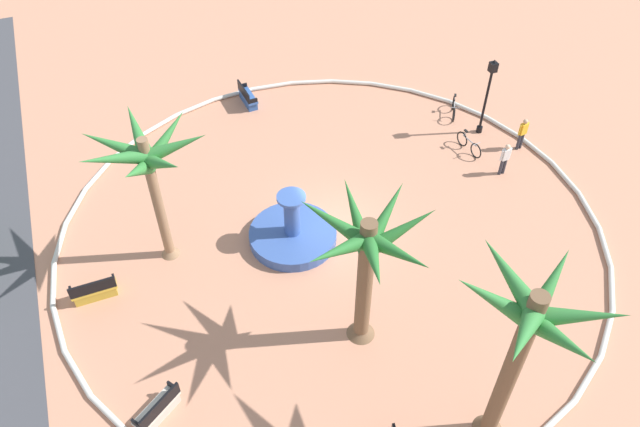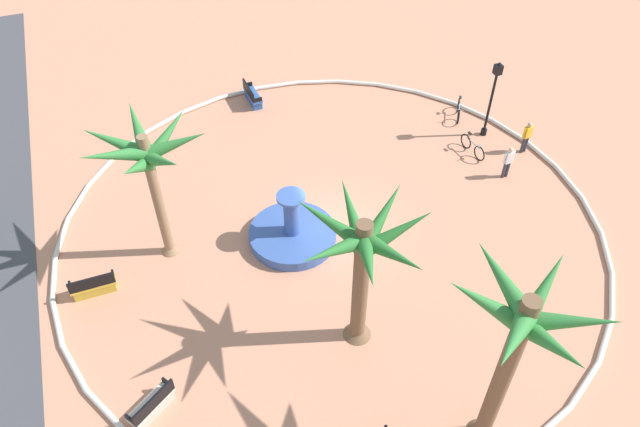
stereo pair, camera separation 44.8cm
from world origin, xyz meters
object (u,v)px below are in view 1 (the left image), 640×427
object	(u,v)px
bench_west	(248,98)
lamppost	(488,91)
person_cyclist_photo	(505,158)
bench_east	(95,291)
person_cyclist_helmet	(523,133)
palm_tree_near_fountain	(147,162)
bicycle_red_frame	(454,108)
palm_tree_mid_plaza	(368,252)
bench_southeast	(158,410)
palm_tree_by_curb	(525,336)
fountain	(293,234)
bicycle_by_lamppost	(469,144)

from	to	relation	value
bench_west	lamppost	xyz separation A→B (m)	(-6.37, -9.54, 1.93)
person_cyclist_photo	bench_east	bearing A→B (deg)	91.34
person_cyclist_photo	person_cyclist_helmet	bearing A→B (deg)	-55.31
palm_tree_near_fountain	bicycle_red_frame	world-z (taller)	palm_tree_near_fountain
palm_tree_mid_plaza	bicycle_red_frame	xyz separation A→B (m)	(10.06, -9.57, -3.78)
bench_west	bicycle_red_frame	world-z (taller)	bench_west
bench_southeast	bicycle_red_frame	bearing A→B (deg)	-57.68
palm_tree_by_curb	lamppost	bearing A→B (deg)	-31.42
bench_west	person_cyclist_helmet	world-z (taller)	person_cyclist_helmet
bench_west	bench_southeast	bearing A→B (deg)	153.75
fountain	lamppost	distance (m)	11.35
palm_tree_near_fountain	palm_tree_mid_plaza	size ratio (longest dim) A/B	1.03
palm_tree_by_curb	lamppost	size ratio (longest dim) A/B	1.74
fountain	bicycle_by_lamppost	distance (m)	9.66
palm_tree_by_curb	bench_southeast	xyz separation A→B (m)	(4.14, 9.11, -4.59)
palm_tree_near_fountain	palm_tree_by_curb	xyz separation A→B (m)	(-10.64, -7.42, 0.34)
bicycle_by_lamppost	fountain	bearing A→B (deg)	103.65
lamppost	person_cyclist_photo	size ratio (longest dim) A/B	2.44
fountain	bench_west	bearing A→B (deg)	-6.62
person_cyclist_photo	bench_southeast	bearing A→B (deg)	109.71
palm_tree_near_fountain	bicycle_by_lamppost	xyz separation A→B (m)	(1.25, -14.06, -4.22)
palm_tree_by_curb	bench_west	xyz separation A→B (m)	(19.33, 1.62, -4.59)
fountain	bench_east	size ratio (longest dim) A/B	2.14
bicycle_red_frame	person_cyclist_photo	bearing A→B (deg)	176.12
lamppost	person_cyclist_helmet	distance (m)	2.45
lamppost	person_cyclist_photo	world-z (taller)	lamppost
palm_tree_near_fountain	person_cyclist_helmet	size ratio (longest dim) A/B	3.57
bicycle_red_frame	fountain	bearing A→B (deg)	116.15
palm_tree_mid_plaza	bench_west	bearing A→B (deg)	-1.82
bicycle_red_frame	bench_west	bearing A→B (deg)	62.71
fountain	bicycle_red_frame	size ratio (longest dim) A/B	2.26
palm_tree_near_fountain	palm_tree_by_curb	distance (m)	12.98
palm_tree_near_fountain	fountain	bearing A→B (deg)	-102.45
lamppost	bicycle_red_frame	size ratio (longest dim) A/B	2.56
lamppost	bench_southeast	bearing A→B (deg)	117.38
palm_tree_by_curb	bench_east	distance (m)	14.80
bench_west	person_cyclist_photo	distance (m)	12.85
fountain	bicycle_by_lamppost	size ratio (longest dim) A/B	2.00
bench_east	palm_tree_mid_plaza	bearing A→B (deg)	-121.20
bench_southeast	person_cyclist_photo	distance (m)	17.30
bench_east	bench_southeast	bearing A→B (deg)	-167.41
palm_tree_mid_plaza	bicycle_by_lamppost	xyz separation A→B (m)	(7.32, -8.73, -3.78)
bench_west	lamppost	distance (m)	11.63
bench_southeast	bicycle_red_frame	size ratio (longest dim) A/B	1.06
palm_tree_near_fountain	bicycle_red_frame	bearing A→B (deg)	-75.00
bicycle_by_lamppost	person_cyclist_photo	distance (m)	2.06
palm_tree_mid_plaza	bicycle_by_lamppost	size ratio (longest dim) A/B	3.29
bicycle_by_lamppost	bench_west	bearing A→B (deg)	48.00
palm_tree_near_fountain	bicycle_by_lamppost	bearing A→B (deg)	-84.93
palm_tree_near_fountain	bicycle_by_lamppost	world-z (taller)	palm_tree_near_fountain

